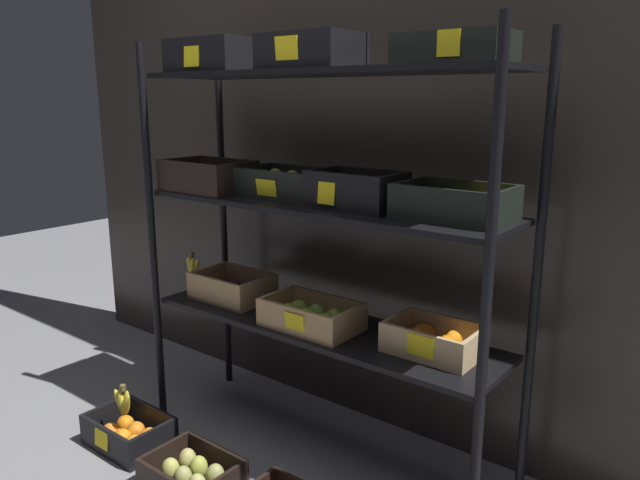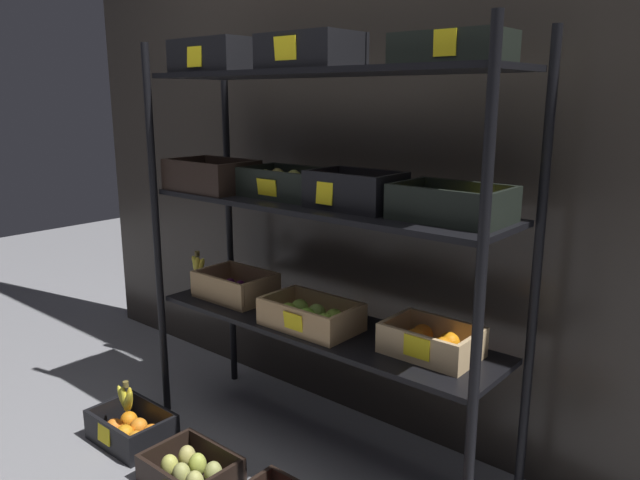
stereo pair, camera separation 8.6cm
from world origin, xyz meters
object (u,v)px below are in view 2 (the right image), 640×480
(crate_ground_orange, at_px, (132,430))
(crate_ground_pear, at_px, (191,472))
(banana_bunch_loose, at_px, (126,399))
(display_rack, at_px, (315,200))

(crate_ground_orange, distance_m, crate_ground_pear, 0.42)
(crate_ground_pear, xyz_separation_m, banana_bunch_loose, (-0.44, 0.02, 0.14))
(display_rack, height_order, banana_bunch_loose, display_rack)
(crate_ground_orange, xyz_separation_m, banana_bunch_loose, (-0.02, -0.01, 0.14))
(display_rack, distance_m, crate_ground_pear, 1.12)
(crate_ground_orange, bearing_deg, crate_ground_pear, -3.17)
(crate_ground_orange, relative_size, crate_ground_pear, 1.02)
(display_rack, xyz_separation_m, crate_ground_orange, (-0.63, -0.46, -0.99))
(display_rack, xyz_separation_m, crate_ground_pear, (-0.21, -0.48, -0.99))
(banana_bunch_loose, bearing_deg, display_rack, 35.66)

